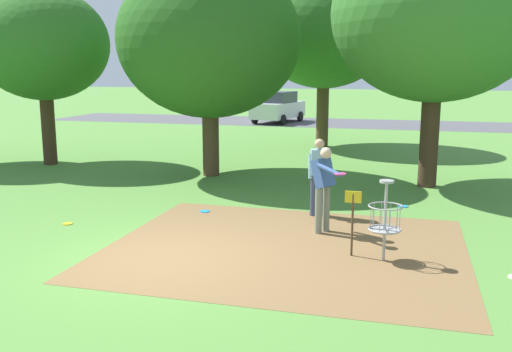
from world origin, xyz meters
TOP-DOWN VIEW (x-y plane):
  - ground_plane at (0.00, 0.00)m, footprint 160.00×160.00m
  - dirt_tee_pad at (1.94, 1.13)m, footprint 6.36×5.39m
  - disc_golf_basket at (3.63, 0.90)m, footprint 0.98×0.58m
  - player_foreground_watching at (2.44, 2.27)m, footprint 0.77×0.98m
  - player_throwing at (2.15, 3.53)m, footprint 0.50×0.44m
  - frisbee_near_basket at (-2.80, 1.46)m, footprint 0.20×0.20m
  - frisbee_by_tee at (-0.39, 3.18)m, footprint 0.23×0.23m
  - frisbee_mid_grass at (3.95, 4.87)m, footprint 0.25×0.25m
  - tree_near_left at (0.52, 14.71)m, footprint 5.53×5.53m
  - tree_near_right at (-1.75, 7.41)m, footprint 5.37×5.37m
  - tree_mid_left at (-7.71, 7.89)m, footprint 4.31×4.31m
  - tree_mid_right at (4.55, 7.45)m, footprint 5.50×5.50m
  - parking_lot_strip at (0.00, 25.04)m, footprint 36.00×6.00m
  - parked_car_leftmost at (-3.62, 24.45)m, footprint 2.60×4.48m

SIDE VIEW (x-z plane):
  - ground_plane at x=0.00m, z-range 0.00..0.00m
  - parking_lot_strip at x=0.00m, z-range 0.00..0.01m
  - dirt_tee_pad at x=1.94m, z-range 0.00..0.01m
  - frisbee_near_basket at x=-2.80m, z-range 0.00..0.02m
  - frisbee_by_tee at x=-0.39m, z-range 0.00..0.02m
  - frisbee_mid_grass at x=3.95m, z-range 0.00..0.02m
  - disc_golf_basket at x=3.63m, z-range 0.06..1.45m
  - parked_car_leftmost at x=-3.62m, z-range 0.00..1.84m
  - player_throwing at x=2.15m, z-range 0.11..1.82m
  - player_foreground_watching at x=2.44m, z-range 0.13..1.84m
  - tree_mid_left at x=-7.71m, z-range 1.06..6.88m
  - tree_near_right at x=-1.75m, z-range 0.86..7.17m
  - tree_mid_right at x=4.55m, z-range 1.14..8.11m
  - tree_near_left at x=0.52m, z-range 1.18..8.27m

